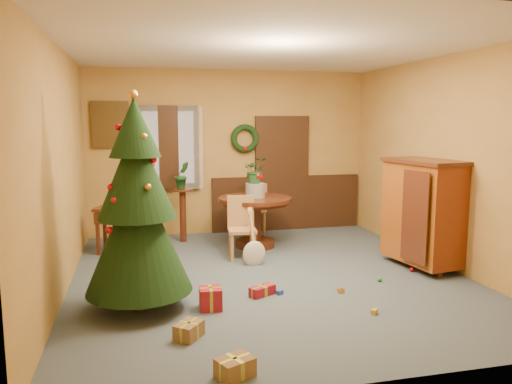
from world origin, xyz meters
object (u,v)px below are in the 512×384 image
object	(u,v)px
chair_near	(241,225)
sideboard	(423,210)
writing_desk	(123,219)
dining_table	(255,212)
christmas_tree	(137,208)

from	to	relation	value
chair_near	sideboard	size ratio (longest dim) A/B	0.61
writing_desk	sideboard	world-z (taller)	sideboard
sideboard	chair_near	bearing A→B (deg)	155.34
dining_table	chair_near	world-z (taller)	chair_near
writing_desk	chair_near	bearing A→B (deg)	-20.94
dining_table	sideboard	size ratio (longest dim) A/B	0.78
chair_near	sideboard	bearing A→B (deg)	-24.66
dining_table	chair_near	size ratio (longest dim) A/B	1.28
chair_near	sideboard	xyz separation A→B (m)	(2.32, -1.06, 0.31)
writing_desk	sideboard	distance (m)	4.39
dining_table	chair_near	distance (m)	0.68
dining_table	sideboard	xyz separation A→B (m)	(1.97, -1.64, 0.24)
christmas_tree	sideboard	size ratio (longest dim) A/B	1.56
dining_table	writing_desk	bearing A→B (deg)	177.84
christmas_tree	writing_desk	bearing A→B (deg)	95.47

